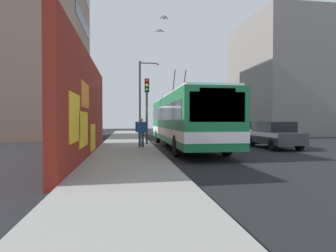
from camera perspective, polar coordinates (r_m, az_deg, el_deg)
ground_plane at (r=17.97m, az=-3.03°, el=-4.17°), size 80.00×80.00×0.00m
sidewalk_slab at (r=17.89m, az=-8.16°, el=-3.96°), size 48.00×3.20×0.15m
graffiti_wall at (r=13.25m, az=-15.76°, el=3.63°), size 12.64×0.32×4.51m
building_far_left at (r=30.18m, az=-23.59°, el=18.14°), size 9.84×7.18×21.07m
building_far_right at (r=37.04m, az=22.33°, el=8.70°), size 12.13×9.80×13.17m
city_bus at (r=17.16m, az=3.26°, el=1.41°), size 12.72×2.61×4.90m
parked_car_dark_gray at (r=18.09m, az=20.23°, el=-1.56°), size 4.09×1.78×1.58m
parked_car_white at (r=22.86m, az=13.94°, el=-0.97°), size 4.60×1.88×1.58m
pedestrian_at_curb at (r=16.48m, az=-5.34°, el=-0.77°), size 0.22×0.67×1.65m
traffic_light at (r=18.21m, az=-4.23°, el=5.17°), size 0.49×0.28×4.15m
street_lamp at (r=25.60m, az=-5.15°, el=6.39°), size 0.44×1.82×6.72m
flying_pigeons at (r=19.65m, az=-1.24°, el=19.51°), size 1.31×0.68×0.73m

